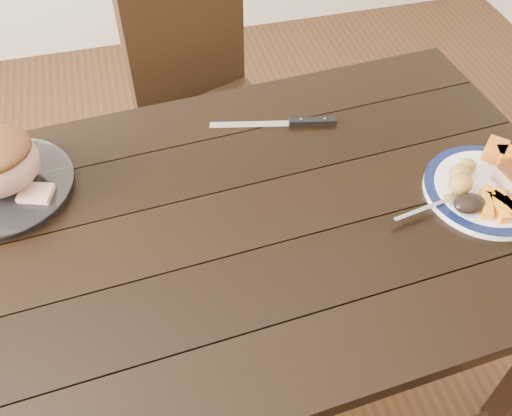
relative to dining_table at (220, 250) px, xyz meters
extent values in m
plane|color=#472B16|center=(0.00, 0.00, -0.66)|extent=(4.00, 4.00, 0.00)
cube|color=black|center=(0.00, 0.00, 0.07)|extent=(1.66, 1.01, 0.04)
cube|color=black|center=(0.69, 0.42, -0.30)|extent=(0.07, 0.07, 0.71)
cube|color=black|center=(0.14, 0.65, -0.21)|extent=(0.54, 0.54, 0.04)
cube|color=black|center=(0.07, 0.84, 0.04)|extent=(0.41, 0.18, 0.46)
cube|color=black|center=(0.25, 0.88, -0.44)|extent=(0.04, 0.04, 0.43)
cube|color=black|center=(0.37, 0.54, -0.44)|extent=(0.04, 0.04, 0.43)
cube|color=black|center=(-0.09, 0.76, -0.44)|extent=(0.04, 0.04, 0.43)
cube|color=black|center=(0.04, 0.42, -0.44)|extent=(0.04, 0.04, 0.43)
cylinder|color=white|center=(0.60, -0.06, 0.10)|extent=(0.28, 0.28, 0.02)
torus|color=#0B143B|center=(0.60, -0.06, 0.11)|extent=(0.28, 0.28, 0.02)
cylinder|color=white|center=(-0.44, 0.22, 0.10)|extent=(0.30, 0.30, 0.02)
ellipsoid|color=gold|center=(0.53, -0.06, 0.14)|extent=(0.05, 0.05, 0.05)
ellipsoid|color=gold|center=(0.58, -0.01, 0.13)|extent=(0.04, 0.04, 0.03)
ellipsoid|color=gold|center=(0.55, -0.03, 0.13)|extent=(0.05, 0.04, 0.04)
cube|color=orange|center=(0.60, -0.13, 0.12)|extent=(0.02, 0.07, 0.02)
cube|color=orange|center=(0.61, -0.15, 0.12)|extent=(0.03, 0.07, 0.02)
cube|color=orange|center=(0.56, -0.12, 0.12)|extent=(0.05, 0.07, 0.02)
cube|color=orange|center=(0.58, -0.14, 0.12)|extent=(0.03, 0.07, 0.02)
cube|color=orange|center=(0.59, -0.11, 0.12)|extent=(0.05, 0.07, 0.02)
cube|color=orange|center=(0.66, 0.02, 0.13)|extent=(0.07, 0.07, 0.04)
cube|color=orange|center=(0.68, -0.01, 0.13)|extent=(0.07, 0.06, 0.04)
ellipsoid|color=black|center=(0.53, -0.11, 0.13)|extent=(0.07, 0.05, 0.03)
cube|color=silver|center=(0.43, -0.09, 0.11)|extent=(0.14, 0.03, 0.00)
cube|color=silver|center=(0.51, -0.08, 0.11)|extent=(0.05, 0.03, 0.00)
cube|color=tan|center=(-0.37, 0.16, 0.12)|extent=(0.08, 0.08, 0.02)
cube|color=silver|center=(0.15, 0.30, 0.09)|extent=(0.20, 0.07, 0.00)
cube|color=black|center=(0.30, 0.27, 0.10)|extent=(0.12, 0.05, 0.01)
camera|label=1|loc=(-0.12, -0.78, 1.02)|focal=40.00mm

